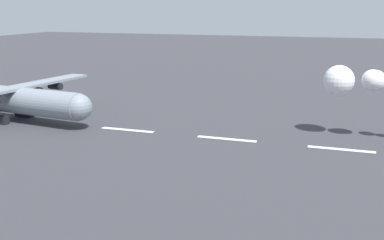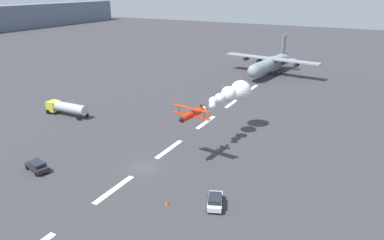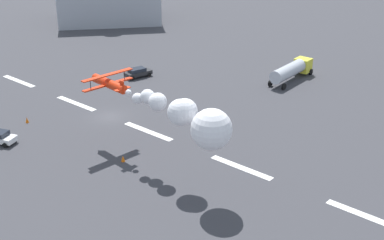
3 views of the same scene
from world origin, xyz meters
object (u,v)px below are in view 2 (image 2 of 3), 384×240
airport_staff_sedan (37,166)px  cargo_transport_plane (269,64)px  fuel_tanker_truck (66,108)px  followme_car_yellow (215,201)px  traffic_cone_near (167,202)px  traffic_cone_far (217,148)px  stunt_biplane_red (232,94)px

airport_staff_sedan → cargo_transport_plane: bearing=-9.7°
cargo_transport_plane → fuel_tanker_truck: size_ratio=3.01×
followme_car_yellow → traffic_cone_near: bearing=115.0°
airport_staff_sedan → traffic_cone_near: bearing=-85.3°
cargo_transport_plane → traffic_cone_near: 75.56m
airport_staff_sedan → traffic_cone_far: (19.38, -21.27, -0.44)m
cargo_transport_plane → stunt_biplane_red: cargo_transport_plane is taller
traffic_cone_near → stunt_biplane_red: bearing=4.3°
stunt_biplane_red → traffic_cone_far: 11.41m
followme_car_yellow → airport_staff_sedan: (-4.44, 27.74, 0.00)m
stunt_biplane_red → airport_staff_sedan: bearing=144.4°
fuel_tanker_truck → traffic_cone_far: bearing=-90.7°
cargo_transport_plane → stunt_biplane_red: (-48.67, -7.00, 4.24)m
stunt_biplane_red → airport_staff_sedan: 35.24m
fuel_tanker_truck → traffic_cone_far: (-0.47, -36.05, -1.38)m
cargo_transport_plane → traffic_cone_far: size_ratio=41.08×
cargo_transport_plane → followme_car_yellow: cargo_transport_plane is taller
cargo_transport_plane → fuel_tanker_truck: (-56.93, 27.91, -1.64)m
fuel_tanker_truck → airport_staff_sedan: (-19.85, -14.78, -0.94)m
fuel_tanker_truck → airport_staff_sedan: 24.77m
followme_car_yellow → traffic_cone_near: followme_car_yellow is taller
cargo_transport_plane → traffic_cone_far: (-57.40, -8.13, -3.02)m
airport_staff_sedan → traffic_cone_far: airport_staff_sedan is taller
cargo_transport_plane → traffic_cone_near: bearing=-173.2°
stunt_biplane_red → fuel_tanker_truck: size_ratio=2.17×
stunt_biplane_red → fuel_tanker_truck: stunt_biplane_red is taller
cargo_transport_plane → airport_staff_sedan: bearing=170.3°
cargo_transport_plane → fuel_tanker_truck: 63.43m
fuel_tanker_truck → airport_staff_sedan: size_ratio=2.18×
fuel_tanker_truck → followme_car_yellow: fuel_tanker_truck is taller
stunt_biplane_red → airport_staff_sedan: (-28.11, 20.13, -6.82)m
stunt_biplane_red → airport_staff_sedan: stunt_biplane_red is taller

